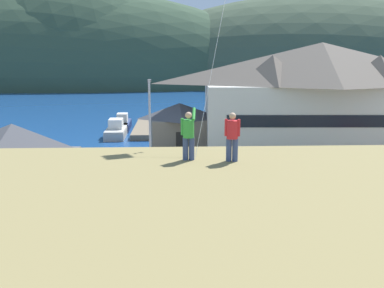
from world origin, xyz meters
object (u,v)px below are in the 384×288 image
Objects in this scene: moored_boat_wharfside at (123,124)px; parked_car_back_row_right at (228,179)px; storage_shed_waterside at (180,126)px; parked_car_front_row_red at (121,221)px; moored_boat_inner_slip at (117,130)px; storage_shed_near_lot at (15,171)px; parked_car_mid_row_near at (274,210)px; wharf_dock at (148,128)px; harbor_lodge at (320,94)px; parking_light_pole at (150,124)px; moored_boat_outer_mooring at (173,127)px; person_kite_flyer at (188,134)px; person_companion at (232,135)px; parked_car_mid_row_center at (322,179)px.

moored_boat_wharfside reaches higher than parked_car_back_row_right.
storage_shed_waterside is 1.50× the size of parked_car_front_row_red.
moored_boat_inner_slip is 1.60× the size of parked_car_back_row_right.
storage_shed_near_lot is 1.03× the size of moored_boat_inner_slip.
moored_boat_wharfside is 1.36× the size of parked_car_front_row_red.
parked_car_mid_row_near is (14.74, -2.00, -1.91)m from storage_shed_near_lot.
wharf_dock is at bearing 105.39° from parked_car_back_row_right.
harbor_lodge reaches higher than parked_car_mid_row_near.
parking_light_pole reaches higher than parked_car_front_row_red.
moored_boat_inner_slip reaches higher than parked_car_mid_row_near.
wharf_dock is 5.02m from moored_boat_inner_slip.
moored_boat_wharfside is 34.80m from parked_car_mid_row_near.
moored_boat_outer_mooring is at bearing 85.24° from parking_light_pole.
storage_shed_waterside is 1.48× the size of parked_car_back_row_right.
person_kite_flyer reaches higher than person_companion.
storage_shed_waterside is 11.06m from parking_light_pole.
storage_shed_near_lot is 1.70× the size of parked_car_mid_row_near.
wharf_dock is 3.66m from moored_boat_outer_mooring.
moored_boat_outer_mooring is 26.16m from parked_car_mid_row_center.
parked_car_mid_row_center is at bearing -16.28° from parking_light_pole.
parked_car_mid_row_near is at bearing -74.39° from wharf_dock.
storage_shed_waterside is 3.67× the size of person_companion.
moored_boat_wharfside is 41.79m from person_companion.
parking_light_pole is (7.41, 7.43, 1.49)m from storage_shed_near_lot.
moored_boat_inner_slip reaches higher than parked_car_front_row_red.
parked_car_mid_row_near is at bearing -79.37° from moored_boat_outer_mooring.
storage_shed_waterside is at bearing 103.96° from parked_car_mid_row_near.
moored_boat_inner_slip is (-0.21, -4.62, -0.00)m from moored_boat_wharfside.
storage_shed_waterside is 1.12× the size of moored_boat_outer_mooring.
moored_boat_wharfside is (-20.86, 13.12, -4.93)m from harbor_lodge.
moored_boat_outer_mooring is (-0.64, 9.92, -1.77)m from storage_shed_waterside.
parked_car_mid_row_center is at bearing 51.81° from parked_car_mid_row_near.
wharf_dock is 22.66m from parking_light_pole.
storage_shed_near_lot is 15.00m from parked_car_mid_row_near.
moored_boat_outer_mooring reaches higher than parked_car_back_row_right.
person_kite_flyer is (-9.69, -13.47, 5.76)m from parked_car_mid_row_center.
moored_boat_wharfside is 0.76× the size of parking_light_pole.
moored_boat_inner_slip reaches higher than parked_car_back_row_right.
parking_light_pole is (-1.71, -20.55, 3.74)m from moored_boat_outer_mooring.
person_companion reaches higher than storage_shed_waterside.
parking_light_pole is 4.11× the size of person_kite_flyer.
person_kite_flyer reaches higher than wharf_dock.
parked_car_front_row_red is 11.25m from parking_light_pole.
person_kite_flyer is (-0.04, -27.60, 4.33)m from storage_shed_waterside.
moored_boat_inner_slip is at bearing -133.37° from wharf_dock.
storage_shed_near_lot is 15.41m from person_companion.
moored_boat_outer_mooring is at bearing 93.23° from person_companion.
parking_light_pole is at bearing 102.57° from person_companion.
moored_boat_wharfside reaches higher than parked_car_mid_row_near.
moored_boat_outer_mooring is 24.03m from parked_car_back_row_right.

